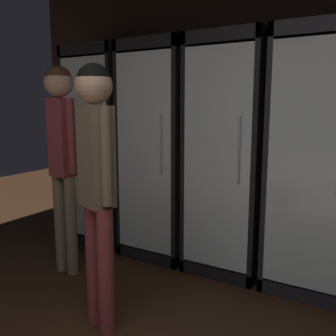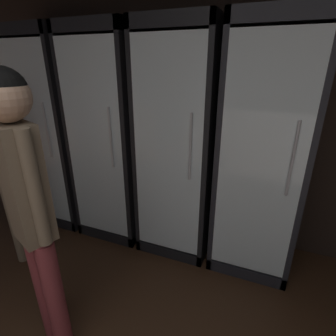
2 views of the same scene
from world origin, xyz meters
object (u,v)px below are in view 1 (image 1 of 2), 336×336
Objects in this scene: cooler_left at (163,153)px; shopper_near at (61,140)px; shopper_far at (97,168)px; cooler_right at (316,166)px; cooler_center at (231,159)px; cooler_far_left at (107,149)px.

cooler_left is 0.94m from shopper_near.
shopper_near reaches higher than shopper_far.
cooler_left is at bearing 179.91° from cooler_right.
shopper_far is at bearing -75.68° from cooler_left.
cooler_center and cooler_right have the same top height.
cooler_center is (0.67, 0.00, -0.01)m from cooler_left.
cooler_far_left is 0.86m from shopper_near.
cooler_far_left and cooler_left have the same top height.
shopper_far is (0.32, -1.27, 0.07)m from cooler_left.
cooler_left reaches higher than shopper_far.
cooler_far_left is 2.02m from cooler_right.
cooler_center is at bearing 179.80° from cooler_right.
shopper_near is at bearing -74.75° from cooler_far_left.
shopper_near is (-1.80, -0.81, 0.17)m from cooler_right.
cooler_right is (2.02, -0.00, -0.00)m from cooler_far_left.
shopper_near is (-1.13, -0.81, 0.17)m from cooler_center.
cooler_right reaches higher than shopper_far.
shopper_far is at bearing -105.47° from cooler_center.
cooler_far_left is 1.00× the size of cooler_right.
shopper_far is (1.00, -1.27, 0.07)m from cooler_far_left.
cooler_left and cooler_right have the same top height.
cooler_far_left is at bearing 105.25° from shopper_near.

